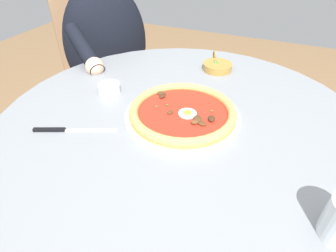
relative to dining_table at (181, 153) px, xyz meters
The scene contains 7 objects.
dining_table is the anchor object (origin of this frame).
pizza_on_plate 0.15m from the dining_table, 67.22° to the right, with size 0.33×0.33×0.04m.
steak_knife 0.36m from the dining_table, 124.25° to the left, with size 0.10×0.21×0.01m.
ramekin_capers 0.31m from the dining_table, 82.79° to the left, with size 0.07×0.07×0.03m.
olive_pan 0.38m from the dining_table, ahead, with size 0.13×0.11×0.05m.
diner_person 0.72m from the dining_table, 51.16° to the left, with size 0.56×0.43×1.17m.
cafe_chair_diner 0.87m from the dining_table, 51.02° to the left, with size 0.60×0.60×0.89m.
Camera 1 is at (-0.60, -0.22, 1.20)m, focal length 29.30 mm.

